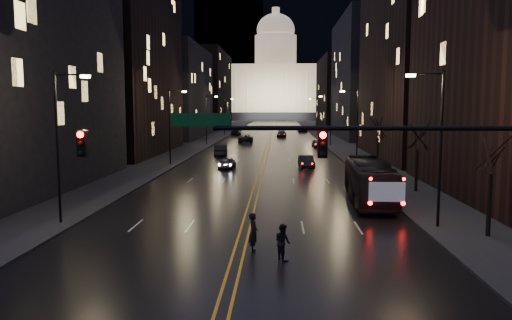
# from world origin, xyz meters

# --- Properties ---
(ground) EXTENTS (900.00, 900.00, 0.00)m
(ground) POSITION_xyz_m (0.00, 0.00, 0.00)
(ground) COLOR black
(ground) RESTS_ON ground
(road) EXTENTS (20.00, 320.00, 0.02)m
(road) POSITION_xyz_m (0.00, 130.00, 0.01)
(road) COLOR black
(road) RESTS_ON ground
(sidewalk_left) EXTENTS (8.00, 320.00, 0.16)m
(sidewalk_left) POSITION_xyz_m (-14.00, 130.00, 0.08)
(sidewalk_left) COLOR black
(sidewalk_left) RESTS_ON ground
(sidewalk_right) EXTENTS (8.00, 320.00, 0.16)m
(sidewalk_right) POSITION_xyz_m (14.00, 130.00, 0.08)
(sidewalk_right) COLOR black
(sidewalk_right) RESTS_ON ground
(center_line) EXTENTS (0.62, 320.00, 0.01)m
(center_line) POSITION_xyz_m (0.00, 130.00, 0.03)
(center_line) COLOR orange
(center_line) RESTS_ON road
(building_left_mid) EXTENTS (12.00, 30.00, 28.00)m
(building_left_mid) POSITION_xyz_m (-21.00, 54.00, 14.00)
(building_left_mid) COLOR black
(building_left_mid) RESTS_ON ground
(building_left_far) EXTENTS (12.00, 34.00, 20.00)m
(building_left_far) POSITION_xyz_m (-21.00, 92.00, 10.00)
(building_left_far) COLOR black
(building_left_far) RESTS_ON ground
(building_left_dist) EXTENTS (12.00, 40.00, 24.00)m
(building_left_dist) POSITION_xyz_m (-21.00, 140.00, 12.00)
(building_left_dist) COLOR black
(building_left_dist) RESTS_ON ground
(building_right_tall) EXTENTS (12.00, 30.00, 38.00)m
(building_right_tall) POSITION_xyz_m (21.00, 50.00, 19.00)
(building_right_tall) COLOR black
(building_right_tall) RESTS_ON ground
(building_right_mid) EXTENTS (12.00, 34.00, 26.00)m
(building_right_mid) POSITION_xyz_m (21.00, 92.00, 13.00)
(building_right_mid) COLOR black
(building_right_mid) RESTS_ON ground
(building_right_dist) EXTENTS (12.00, 40.00, 22.00)m
(building_right_dist) POSITION_xyz_m (21.00, 140.00, 11.00)
(building_right_dist) COLOR black
(building_right_dist) RESTS_ON ground
(mountain_ridge) EXTENTS (520.00, 60.00, 130.00)m
(mountain_ridge) POSITION_xyz_m (40.00, 380.00, 65.00)
(mountain_ridge) COLOR black
(mountain_ridge) RESTS_ON ground
(capitol) EXTENTS (90.00, 50.00, 58.50)m
(capitol) POSITION_xyz_m (0.00, 250.00, 17.15)
(capitol) COLOR black
(capitol) RESTS_ON ground
(traffic_signal) EXTENTS (17.29, 0.45, 7.00)m
(traffic_signal) POSITION_xyz_m (5.91, -0.00, 5.10)
(traffic_signal) COLOR black
(traffic_signal) RESTS_ON ground
(streetlamp_right_near) EXTENTS (2.13, 0.25, 9.00)m
(streetlamp_right_near) POSITION_xyz_m (10.81, 10.00, 5.08)
(streetlamp_right_near) COLOR black
(streetlamp_right_near) RESTS_ON ground
(streetlamp_left_near) EXTENTS (2.13, 0.25, 9.00)m
(streetlamp_left_near) POSITION_xyz_m (-10.81, 10.00, 5.08)
(streetlamp_left_near) COLOR black
(streetlamp_left_near) RESTS_ON ground
(streetlamp_right_mid) EXTENTS (2.13, 0.25, 9.00)m
(streetlamp_right_mid) POSITION_xyz_m (10.81, 40.00, 5.08)
(streetlamp_right_mid) COLOR black
(streetlamp_right_mid) RESTS_ON ground
(streetlamp_left_mid) EXTENTS (2.13, 0.25, 9.00)m
(streetlamp_left_mid) POSITION_xyz_m (-10.81, 40.00, 5.08)
(streetlamp_left_mid) COLOR black
(streetlamp_left_mid) RESTS_ON ground
(streetlamp_right_far) EXTENTS (2.13, 0.25, 9.00)m
(streetlamp_right_far) POSITION_xyz_m (10.81, 70.00, 5.08)
(streetlamp_right_far) COLOR black
(streetlamp_right_far) RESTS_ON ground
(streetlamp_left_far) EXTENTS (2.13, 0.25, 9.00)m
(streetlamp_left_far) POSITION_xyz_m (-10.81, 70.00, 5.08)
(streetlamp_left_far) COLOR black
(streetlamp_left_far) RESTS_ON ground
(streetlamp_right_dist) EXTENTS (2.13, 0.25, 9.00)m
(streetlamp_right_dist) POSITION_xyz_m (10.81, 100.00, 5.08)
(streetlamp_right_dist) COLOR black
(streetlamp_right_dist) RESTS_ON ground
(streetlamp_left_dist) EXTENTS (2.13, 0.25, 9.00)m
(streetlamp_left_dist) POSITION_xyz_m (-10.81, 100.00, 5.08)
(streetlamp_left_dist) COLOR black
(streetlamp_left_dist) RESTS_ON ground
(tree_right_near) EXTENTS (2.40, 2.40, 6.65)m
(tree_right_near) POSITION_xyz_m (13.00, 8.00, 4.53)
(tree_right_near) COLOR black
(tree_right_near) RESTS_ON ground
(tree_right_mid) EXTENTS (2.40, 2.40, 6.65)m
(tree_right_mid) POSITION_xyz_m (13.00, 22.00, 4.53)
(tree_right_mid) COLOR black
(tree_right_mid) RESTS_ON ground
(tree_right_far) EXTENTS (2.40, 2.40, 6.65)m
(tree_right_far) POSITION_xyz_m (13.00, 38.00, 4.53)
(tree_right_far) COLOR black
(tree_right_far) RESTS_ON ground
(bus) EXTENTS (3.14, 11.25, 3.10)m
(bus) POSITION_xyz_m (8.50, 17.93, 1.55)
(bus) COLOR black
(bus) RESTS_ON ground
(oncoming_car_a) EXTENTS (1.89, 4.14, 1.38)m
(oncoming_car_a) POSITION_xyz_m (-3.91, 36.90, 0.69)
(oncoming_car_a) COLOR black
(oncoming_car_a) RESTS_ON ground
(oncoming_car_b) EXTENTS (2.16, 5.08, 1.63)m
(oncoming_car_b) POSITION_xyz_m (-6.20, 50.88, 0.82)
(oncoming_car_b) COLOR black
(oncoming_car_b) RESTS_ON ground
(oncoming_car_c) EXTENTS (2.66, 5.69, 1.58)m
(oncoming_car_c) POSITION_xyz_m (-4.49, 77.98, 0.79)
(oncoming_car_c) COLOR black
(oncoming_car_c) RESTS_ON ground
(oncoming_car_d) EXTENTS (2.34, 5.35, 1.53)m
(oncoming_car_d) POSITION_xyz_m (-8.50, 102.94, 0.76)
(oncoming_car_d) COLOR black
(oncoming_car_d) RESTS_ON ground
(receding_car_a) EXTENTS (1.79, 4.42, 1.43)m
(receding_car_a) POSITION_xyz_m (5.02, 38.06, 0.71)
(receding_car_a) COLOR black
(receding_car_a) RESTS_ON ground
(receding_car_b) EXTENTS (2.08, 4.49, 1.49)m
(receding_car_b) POSITION_xyz_m (8.50, 65.89, 0.74)
(receding_car_b) COLOR black
(receding_car_b) RESTS_ON ground
(receding_car_c) EXTENTS (2.34, 5.16, 1.47)m
(receding_car_c) POSITION_xyz_m (2.54, 94.30, 0.73)
(receding_car_c) COLOR black
(receding_car_c) RESTS_ON ground
(receding_car_d) EXTENTS (2.65, 5.14, 1.38)m
(receding_car_d) POSITION_xyz_m (8.31, 115.93, 0.69)
(receding_car_d) COLOR black
(receding_car_d) RESTS_ON ground
(pedestrian_a) EXTENTS (0.52, 0.74, 1.91)m
(pedestrian_a) POSITION_xyz_m (0.70, 5.00, 0.96)
(pedestrian_a) COLOR black
(pedestrian_a) RESTS_ON ground
(pedestrian_b) EXTENTS (0.81, 0.94, 1.69)m
(pedestrian_b) POSITION_xyz_m (2.10, 3.81, 0.84)
(pedestrian_b) COLOR black
(pedestrian_b) RESTS_ON ground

